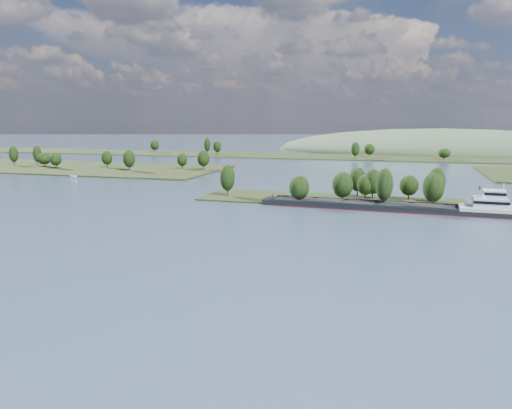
% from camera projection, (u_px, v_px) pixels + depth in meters
% --- Properties ---
extents(ground, '(1800.00, 1800.00, 0.00)m').
position_uv_depth(ground, '(297.00, 235.00, 136.56)').
color(ground, '#314655').
rests_on(ground, ground).
extents(tree_island, '(100.00, 32.15, 15.06)m').
position_uv_depth(tree_island, '(348.00, 191.00, 189.52)').
color(tree_island, '#232E14').
rests_on(tree_island, ground).
extents(left_bank, '(300.00, 80.00, 15.10)m').
position_uv_depth(left_bank, '(7.00, 165.00, 333.51)').
color(left_bank, '#232E14').
rests_on(left_bank, ground).
extents(back_shoreline, '(900.00, 60.00, 15.47)m').
position_uv_depth(back_shoreline, '(381.00, 157.00, 398.14)').
color(back_shoreline, '#232E14').
rests_on(back_shoreline, ground).
extents(hill_west, '(320.00, 160.00, 44.00)m').
position_uv_depth(hill_west, '(442.00, 152.00, 478.03)').
color(hill_west, '#475B3F').
rests_on(hill_west, ground).
extents(cargo_barge, '(85.77, 13.86, 11.55)m').
position_uv_depth(cargo_barge, '(400.00, 206.00, 172.36)').
color(cargo_barge, black).
rests_on(cargo_barge, ground).
extents(motorboat, '(5.54, 3.05, 2.02)m').
position_uv_depth(motorboat, '(74.00, 177.00, 264.16)').
color(motorboat, white).
rests_on(motorboat, ground).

